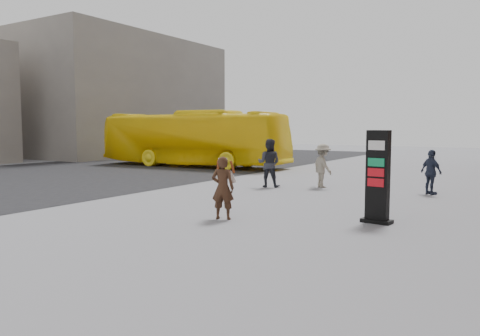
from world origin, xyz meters
The scene contains 9 objects.
ground centered at (0.00, 0.00, 0.00)m, with size 100.00×100.00×0.00m, color #9E9EA3.
road centered at (-13.00, 5.00, 0.00)m, with size 16.00×60.00×0.01m, color black.
bg_building_far centered at (-24.00, 20.00, 5.00)m, with size 10.00×18.00×10.00m, color gray.
info_pylon centered at (3.87, 1.65, 1.15)m, with size 0.78×0.46×2.31m.
woman centered at (0.34, 0.01, 0.84)m, with size 0.74×0.71×1.63m.
bus centered at (-10.44, 12.69, 1.68)m, with size 2.83×12.08×3.36m, color yellow.
pedestrian_a centered at (-1.76, 6.41, 0.96)m, with size 0.93×0.73×1.92m, color #2A2D35.
pedestrian_b centered at (0.11, 7.40, 0.86)m, with size 1.12×0.64×1.73m, color gray.
pedestrian_c centered at (4.10, 7.63, 0.80)m, with size 0.93×0.39×1.59m, color #2C344B.
Camera 1 is at (7.07, -9.93, 2.38)m, focal length 35.00 mm.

